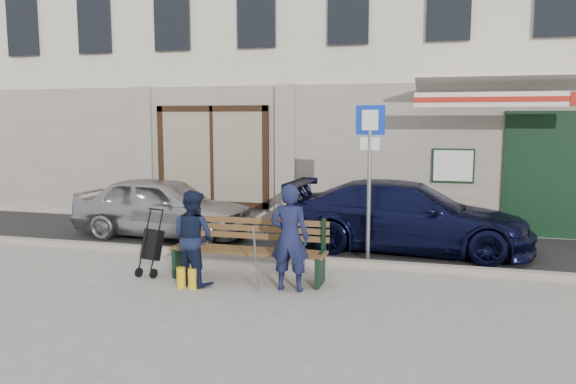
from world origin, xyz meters
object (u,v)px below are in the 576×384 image
at_px(car_silver, 163,207).
at_px(woman, 193,238).
at_px(bench, 245,250).
at_px(man, 290,238).
at_px(stroller, 152,246).
at_px(parking_sign, 370,158).
at_px(car_navy, 407,216).

xyz_separation_m(car_silver, woman, (2.01, -2.91, 0.07)).
relative_size(bench, man, 1.57).
height_order(bench, stroller, stroller).
bearing_deg(parking_sign, car_silver, 176.46).
bearing_deg(parking_sign, car_navy, 66.59).
height_order(man, woman, man).
distance_m(car_silver, man, 4.47).
bearing_deg(parking_sign, woman, -130.86).
xyz_separation_m(parking_sign, stroller, (-3.17, -1.72, -1.33)).
relative_size(bench, woman, 1.71).
xyz_separation_m(woman, stroller, (-0.85, 0.31, -0.25)).
distance_m(car_silver, woman, 3.54).
bearing_deg(stroller, woman, -3.19).
relative_size(parking_sign, man, 1.74).
bearing_deg(man, car_navy, -118.13).
distance_m(car_silver, bench, 3.63).
height_order(car_navy, stroller, car_navy).
distance_m(car_navy, bench, 3.43).
height_order(car_navy, man, man).
xyz_separation_m(man, stroller, (-2.30, 0.23, -0.31)).
bearing_deg(woman, man, -158.02).
relative_size(car_silver, parking_sign, 1.41).
height_order(bench, woman, woman).
xyz_separation_m(parking_sign, man, (-0.87, -1.96, -1.02)).
bearing_deg(man, stroller, -7.36).
bearing_deg(man, woman, 1.45).
distance_m(car_silver, parking_sign, 4.56).
bearing_deg(car_navy, man, 156.11).
relative_size(parking_sign, woman, 1.89).
xyz_separation_m(car_navy, woman, (-2.92, -3.02, 0.06)).
bearing_deg(bench, woman, -145.54).
bearing_deg(woman, car_silver, -36.41).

